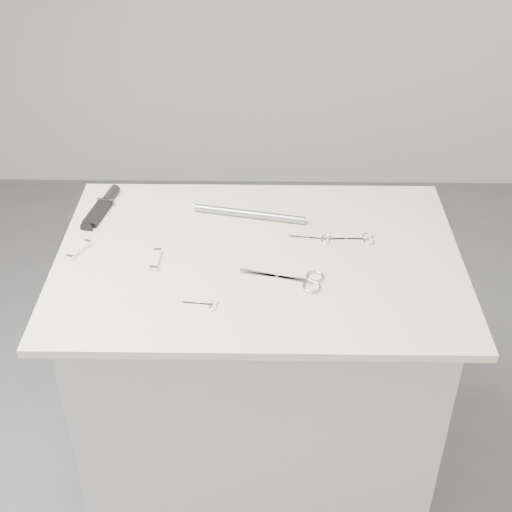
{
  "coord_description": "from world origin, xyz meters",
  "views": [
    {
      "loc": [
        0.01,
        -1.43,
        1.94
      ],
      "look_at": [
        -0.01,
        -0.0,
        0.92
      ],
      "focal_mm": 50.0,
      "sensor_mm": 36.0,
      "label": 1
    }
  ],
  "objects_px": {
    "embroidery_scissors_a": "(359,239)",
    "pocket_knife_b": "(156,260)",
    "plinth": "(258,390)",
    "tiny_scissors": "(205,304)",
    "sheathed_knife": "(104,205)",
    "embroidery_scissors_b": "(317,238)",
    "large_shears": "(300,280)",
    "pocket_knife_a": "(79,250)",
    "metal_rail": "(249,214)"
  },
  "relations": [
    {
      "from": "metal_rail",
      "to": "pocket_knife_b",
      "type": "bearing_deg",
      "value": -137.51
    },
    {
      "from": "large_shears",
      "to": "plinth",
      "type": "bearing_deg",
      "value": 148.05
    },
    {
      "from": "sheathed_knife",
      "to": "pocket_knife_a",
      "type": "height_order",
      "value": "sheathed_knife"
    },
    {
      "from": "large_shears",
      "to": "sheathed_knife",
      "type": "bearing_deg",
      "value": 162.01
    },
    {
      "from": "pocket_knife_b",
      "to": "metal_rail",
      "type": "distance_m",
      "value": 0.3
    },
    {
      "from": "pocket_knife_b",
      "to": "metal_rail",
      "type": "bearing_deg",
      "value": -47.02
    },
    {
      "from": "pocket_knife_b",
      "to": "metal_rail",
      "type": "relative_size",
      "value": 0.28
    },
    {
      "from": "sheathed_knife",
      "to": "pocket_knife_b",
      "type": "relative_size",
      "value": 2.36
    },
    {
      "from": "large_shears",
      "to": "pocket_knife_a",
      "type": "relative_size",
      "value": 2.43
    },
    {
      "from": "tiny_scissors",
      "to": "sheathed_knife",
      "type": "bearing_deg",
      "value": 133.28
    },
    {
      "from": "embroidery_scissors_a",
      "to": "pocket_knife_a",
      "type": "distance_m",
      "value": 0.7
    },
    {
      "from": "embroidery_scissors_b",
      "to": "pocket_knife_a",
      "type": "relative_size",
      "value": 1.28
    },
    {
      "from": "embroidery_scissors_a",
      "to": "pocket_knife_b",
      "type": "xyz_separation_m",
      "value": [
        -0.51,
        -0.1,
        0.0
      ]
    },
    {
      "from": "embroidery_scissors_b",
      "to": "tiny_scissors",
      "type": "bearing_deg",
      "value": -127.1
    },
    {
      "from": "large_shears",
      "to": "tiny_scissors",
      "type": "bearing_deg",
      "value": -143.42
    },
    {
      "from": "pocket_knife_a",
      "to": "plinth",
      "type": "bearing_deg",
      "value": -66.93
    },
    {
      "from": "embroidery_scissors_b",
      "to": "pocket_knife_a",
      "type": "height_order",
      "value": "pocket_knife_a"
    },
    {
      "from": "embroidery_scissors_b",
      "to": "large_shears",
      "type": "bearing_deg",
      "value": -98.14
    },
    {
      "from": "embroidery_scissors_b",
      "to": "pocket_knife_a",
      "type": "xyz_separation_m",
      "value": [
        -0.6,
        -0.06,
        0.0
      ]
    },
    {
      "from": "metal_rail",
      "to": "pocket_knife_a",
      "type": "bearing_deg",
      "value": -158.42
    },
    {
      "from": "large_shears",
      "to": "pocket_knife_a",
      "type": "bearing_deg",
      "value": -178.03
    },
    {
      "from": "embroidery_scissors_a",
      "to": "pocket_knife_b",
      "type": "bearing_deg",
      "value": -169.15
    },
    {
      "from": "large_shears",
      "to": "embroidery_scissors_a",
      "type": "relative_size",
      "value": 1.55
    },
    {
      "from": "tiny_scissors",
      "to": "pocket_knife_b",
      "type": "xyz_separation_m",
      "value": [
        -0.13,
        0.16,
        0.0
      ]
    },
    {
      "from": "embroidery_scissors_a",
      "to": "sheathed_knife",
      "type": "distance_m",
      "value": 0.7
    },
    {
      "from": "pocket_knife_b",
      "to": "metal_rail",
      "type": "xyz_separation_m",
      "value": [
        0.22,
        0.21,
        0.0
      ]
    },
    {
      "from": "embroidery_scissors_b",
      "to": "metal_rail",
      "type": "xyz_separation_m",
      "value": [
        -0.18,
        0.1,
        0.01
      ]
    },
    {
      "from": "embroidery_scissors_a",
      "to": "plinth",
      "type": "bearing_deg",
      "value": -164.26
    },
    {
      "from": "large_shears",
      "to": "pocket_knife_b",
      "type": "height_order",
      "value": "pocket_knife_b"
    },
    {
      "from": "tiny_scissors",
      "to": "metal_rail",
      "type": "height_order",
      "value": "metal_rail"
    },
    {
      "from": "plinth",
      "to": "sheathed_knife",
      "type": "relative_size",
      "value": 4.57
    },
    {
      "from": "plinth",
      "to": "large_shears",
      "type": "distance_m",
      "value": 0.49
    },
    {
      "from": "large_shears",
      "to": "embroidery_scissors_a",
      "type": "xyz_separation_m",
      "value": [
        0.16,
        0.18,
        -0.0
      ]
    },
    {
      "from": "pocket_knife_b",
      "to": "plinth",
      "type": "bearing_deg",
      "value": -83.13
    },
    {
      "from": "plinth",
      "to": "pocket_knife_a",
      "type": "relative_size",
      "value": 11.02
    },
    {
      "from": "plinth",
      "to": "pocket_knife_b",
      "type": "bearing_deg",
      "value": -173.63
    },
    {
      "from": "metal_rail",
      "to": "plinth",
      "type": "bearing_deg",
      "value": -81.38
    },
    {
      "from": "embroidery_scissors_a",
      "to": "sheathed_knife",
      "type": "height_order",
      "value": "sheathed_knife"
    },
    {
      "from": "sheathed_knife",
      "to": "metal_rail",
      "type": "bearing_deg",
      "value": -85.35
    },
    {
      "from": "embroidery_scissors_b",
      "to": "sheathed_knife",
      "type": "distance_m",
      "value": 0.59
    },
    {
      "from": "tiny_scissors",
      "to": "pocket_knife_b",
      "type": "distance_m",
      "value": 0.21
    },
    {
      "from": "tiny_scissors",
      "to": "plinth",
      "type": "bearing_deg",
      "value": 65.22
    },
    {
      "from": "tiny_scissors",
      "to": "metal_rail",
      "type": "xyz_separation_m",
      "value": [
        0.09,
        0.37,
        0.01
      ]
    },
    {
      "from": "sheathed_knife",
      "to": "plinth",
      "type": "bearing_deg",
      "value": -106.55
    },
    {
      "from": "embroidery_scissors_a",
      "to": "tiny_scissors",
      "type": "height_order",
      "value": "same"
    },
    {
      "from": "large_shears",
      "to": "embroidery_scissors_b",
      "type": "height_order",
      "value": "large_shears"
    },
    {
      "from": "pocket_knife_b",
      "to": "embroidery_scissors_a",
      "type": "bearing_deg",
      "value": -78.0
    },
    {
      "from": "large_shears",
      "to": "metal_rail",
      "type": "bearing_deg",
      "value": 127.87
    },
    {
      "from": "tiny_scissors",
      "to": "metal_rail",
      "type": "bearing_deg",
      "value": 82.85
    },
    {
      "from": "plinth",
      "to": "tiny_scissors",
      "type": "xyz_separation_m",
      "value": [
        -0.12,
        -0.19,
        0.47
      ]
    }
  ]
}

